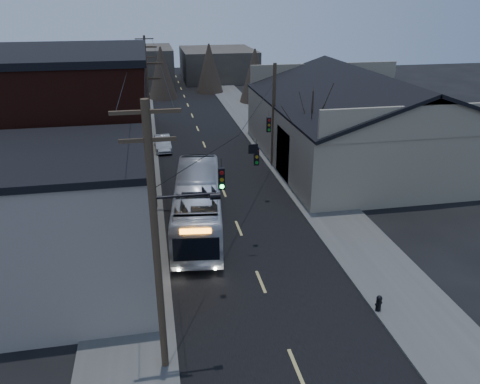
% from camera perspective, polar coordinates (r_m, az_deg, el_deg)
% --- Properties ---
extents(road_surface, '(9.00, 110.00, 0.02)m').
position_cam_1_polar(road_surface, '(43.85, -4.08, 5.04)').
color(road_surface, black).
rests_on(road_surface, ground).
extents(sidewalk_left, '(4.00, 110.00, 0.12)m').
position_cam_1_polar(sidewalk_left, '(43.60, -12.62, 4.50)').
color(sidewalk_left, '#474744').
rests_on(sidewalk_left, ground).
extents(sidewalk_right, '(4.00, 110.00, 0.12)m').
position_cam_1_polar(sidewalk_right, '(45.02, 4.19, 5.58)').
color(sidewalk_right, '#474744').
rests_on(sidewalk_right, ground).
extents(building_clapboard, '(8.00, 8.00, 7.00)m').
position_cam_1_polar(building_clapboard, '(23.13, -20.22, -4.01)').
color(building_clapboard, slate).
rests_on(building_clapboard, ground).
extents(building_brick, '(10.00, 12.00, 10.00)m').
position_cam_1_polar(building_brick, '(32.99, -19.69, 6.78)').
color(building_brick, black).
rests_on(building_brick, ground).
extents(building_left_far, '(9.00, 14.00, 7.00)m').
position_cam_1_polar(building_left_far, '(48.72, -16.45, 10.24)').
color(building_left_far, '#38332D').
rests_on(building_left_far, ground).
extents(warehouse, '(16.16, 20.60, 7.73)m').
position_cam_1_polar(warehouse, '(41.99, 14.75, 7.35)').
color(warehouse, gray).
rests_on(warehouse, ground).
extents(building_far_left, '(10.00, 12.00, 6.00)m').
position_cam_1_polar(building_far_left, '(77.19, -12.08, 14.66)').
color(building_far_left, '#38332D').
rests_on(building_far_left, ground).
extents(building_far_right, '(12.00, 14.00, 5.00)m').
position_cam_1_polar(building_far_right, '(83.05, -2.73, 15.32)').
color(building_far_right, '#38332D').
rests_on(building_far_right, ground).
extents(bare_tree, '(0.40, 0.40, 7.20)m').
position_cam_1_polar(bare_tree, '(34.86, 8.57, 6.29)').
color(bare_tree, black).
rests_on(bare_tree, ground).
extents(utility_lines, '(11.24, 45.28, 10.50)m').
position_cam_1_polar(utility_lines, '(36.65, -8.04, 9.33)').
color(utility_lines, '#382B1E').
rests_on(utility_lines, ground).
extents(bus, '(4.08, 11.81, 3.22)m').
position_cam_1_polar(bus, '(28.79, -5.16, -1.40)').
color(bus, silver).
rests_on(bus, ground).
extents(parked_car, '(1.53, 4.07, 1.33)m').
position_cam_1_polar(parked_car, '(44.41, -9.40, 5.90)').
color(parked_car, '#A7AAAF').
rests_on(parked_car, ground).
extents(fire_hydrant, '(0.38, 0.26, 0.77)m').
position_cam_1_polar(fire_hydrant, '(22.69, 16.57, -12.78)').
color(fire_hydrant, black).
rests_on(fire_hydrant, sidewalk_right).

